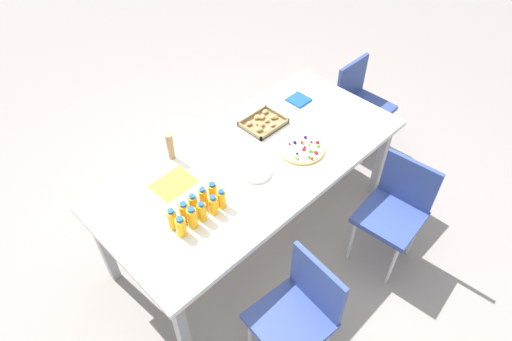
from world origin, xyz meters
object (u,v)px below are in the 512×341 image
object	(u,v)px
juice_bottle_1	(192,218)
juice_bottle_0	(181,227)
chair_near_right	(396,206)
juice_bottle_8	(203,198)
napkin_stack	(299,100)
cardboard_tube	(170,147)
fruit_pizza	(301,148)
snack_tray	(263,123)
juice_bottle_2	(202,212)
juice_bottle_4	(222,199)
juice_bottle_5	(172,219)
plate_stack	(256,172)
juice_bottle_3	(213,205)
chair_near_left	(299,309)
party_table	(254,166)
chair_end	(360,100)
juice_bottle_9	(213,192)
juice_bottle_6	(184,212)
paper_folder	(174,183)
juice_bottle_7	(193,204)

from	to	relation	value
juice_bottle_1	juice_bottle_0	bearing A→B (deg)	179.54
chair_near_right	juice_bottle_1	size ratio (longest dim) A/B	5.51
juice_bottle_8	napkin_stack	bearing A→B (deg)	13.74
napkin_stack	cardboard_tube	size ratio (longest dim) A/B	0.77
fruit_pizza	snack_tray	size ratio (longest dim) A/B	1.09
juice_bottle_1	juice_bottle_8	size ratio (longest dim) A/B	1.04
juice_bottle_2	juice_bottle_4	size ratio (longest dim) A/B	1.02
juice_bottle_0	juice_bottle_5	world-z (taller)	juice_bottle_5
juice_bottle_5	plate_stack	bearing A→B (deg)	-2.82
juice_bottle_3	fruit_pizza	xyz separation A→B (m)	(0.78, -0.01, -0.05)
chair_near_right	chair_near_left	xyz separation A→B (m)	(-1.03, -0.03, 0.00)
juice_bottle_2	plate_stack	world-z (taller)	juice_bottle_2
party_table	plate_stack	xyz separation A→B (m)	(-0.08, -0.10, 0.07)
chair_end	chair_near_left	size ratio (longest dim) A/B	1.00
chair_end	napkin_stack	bearing A→B (deg)	-12.59
juice_bottle_4	plate_stack	bearing A→B (deg)	8.37
chair_near_right	juice_bottle_9	distance (m)	1.26
napkin_stack	fruit_pizza	bearing A→B (deg)	-137.16
chair_end	juice_bottle_0	size ratio (longest dim) A/B	6.11
juice_bottle_3	juice_bottle_0	bearing A→B (deg)	177.97
plate_stack	chair_near_right	bearing A→B (deg)	-48.47
cardboard_tube	juice_bottle_2	bearing A→B (deg)	-109.70
juice_bottle_2	juice_bottle_9	bearing A→B (deg)	26.57
juice_bottle_6	cardboard_tube	bearing A→B (deg)	60.58
juice_bottle_4	snack_tray	size ratio (longest dim) A/B	0.46
cardboard_tube	paper_folder	bearing A→B (deg)	-125.77
chair_end	fruit_pizza	world-z (taller)	chair_end
juice_bottle_1	juice_bottle_6	xyz separation A→B (m)	(-0.00, 0.07, -0.01)
juice_bottle_2	juice_bottle_6	world-z (taller)	juice_bottle_6
juice_bottle_2	juice_bottle_3	bearing A→B (deg)	-5.80
party_table	chair_near_right	bearing A→B (deg)	-55.88
juice_bottle_7	fruit_pizza	size ratio (longest dim) A/B	0.46
chair_near_right	juice_bottle_9	world-z (taller)	juice_bottle_9
juice_bottle_8	chair_end	bearing A→B (deg)	4.49
juice_bottle_9	cardboard_tube	size ratio (longest dim) A/B	0.69
chair_near_left	juice_bottle_5	distance (m)	0.87
juice_bottle_9	juice_bottle_2	bearing A→B (deg)	-153.43
chair_near_left	juice_bottle_1	xyz separation A→B (m)	(-0.15, 0.70, 0.33)
paper_folder	chair_end	bearing A→B (deg)	-3.79
fruit_pizza	juice_bottle_3	bearing A→B (deg)	179.51
paper_folder	juice_bottle_2	bearing A→B (deg)	-98.59
napkin_stack	cardboard_tube	distance (m)	1.10
party_table	juice_bottle_4	bearing A→B (deg)	-160.67
juice_bottle_7	juice_bottle_8	size ratio (longest dim) A/B	1.02
juice_bottle_5	cardboard_tube	size ratio (longest dim) A/B	0.74
chair_near_right	juice_bottle_8	xyz separation A→B (m)	(-1.04, 0.74, 0.33)
paper_folder	juice_bottle_6	bearing A→B (deg)	-114.35
juice_bottle_9	juice_bottle_6	bearing A→B (deg)	-178.52
paper_folder	chair_near_left	bearing A→B (deg)	-88.40
fruit_pizza	plate_stack	size ratio (longest dim) A/B	1.62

